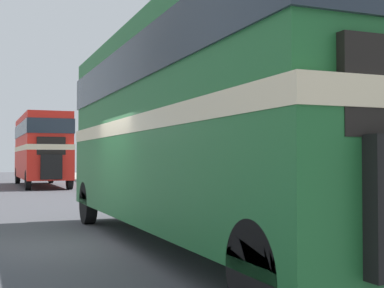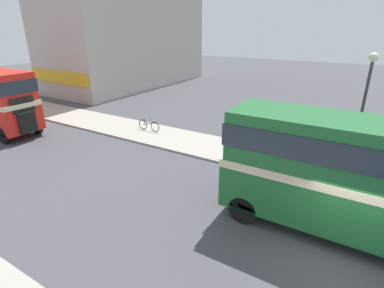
% 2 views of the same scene
% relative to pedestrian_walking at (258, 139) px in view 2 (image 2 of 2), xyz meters
% --- Properties ---
extents(ground_plane, '(120.00, 120.00, 0.00)m').
position_rel_pedestrian_walking_xyz_m(ground_plane, '(-7.05, -5.19, -1.03)').
color(ground_plane, '#47474C').
extents(sidewalk_right, '(3.50, 120.00, 0.12)m').
position_rel_pedestrian_walking_xyz_m(sidewalk_right, '(-0.30, -5.19, -0.97)').
color(sidewalk_right, '#A8A093').
rests_on(sidewalk_right, ground_plane).
extents(pedestrian_walking, '(0.32, 0.32, 1.61)m').
position_rel_pedestrian_walking_xyz_m(pedestrian_walking, '(0.00, 0.00, 0.00)').
color(pedestrian_walking, '#282833').
rests_on(pedestrian_walking, sidewalk_right).
extents(bicycle_on_pavement, '(0.05, 1.76, 0.78)m').
position_rel_pedestrian_walking_xyz_m(bicycle_on_pavement, '(0.02, 7.81, -0.55)').
color(bicycle_on_pavement, black).
rests_on(bicycle_on_pavement, sidewalk_right).
extents(street_lamp, '(0.36, 0.36, 5.86)m').
position_rel_pedestrian_walking_xyz_m(street_lamp, '(-1.67, -4.78, 2.93)').
color(street_lamp, '#38383D').
rests_on(street_lamp, sidewalk_right).
extents(shop_building_block, '(20.30, 8.76, 10.27)m').
position_rel_pedestrian_walking_xyz_m(shop_building_block, '(13.23, 21.33, 4.11)').
color(shop_building_block, '#B2ADA3').
rests_on(shop_building_block, ground_plane).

